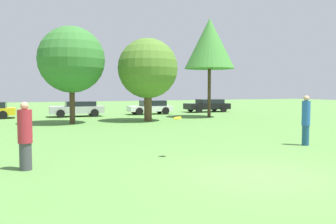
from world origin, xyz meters
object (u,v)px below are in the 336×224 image
at_px(parked_car_white, 151,107).
at_px(person_catcher, 306,120).
at_px(tree_2, 148,69).
at_px(person_thrower, 25,136).
at_px(tree_1, 71,60).
at_px(parked_car_silver, 77,108).
at_px(parked_car_black, 208,105).
at_px(tree_3, 210,44).
at_px(frisbee, 177,118).

bearing_deg(parked_car_white, person_catcher, 90.21).
xyz_separation_m(person_catcher, tree_2, (-1.68, 12.39, 2.60)).
distance_m(person_thrower, person_catcher, 9.94).
distance_m(person_thrower, tree_1, 13.40).
xyz_separation_m(tree_1, parked_car_white, (7.76, 6.20, -3.37)).
xyz_separation_m(person_thrower, tree_1, (3.22, 12.63, 3.11)).
distance_m(tree_1, parked_car_white, 10.49).
height_order(parked_car_silver, parked_car_black, parked_car_black).
height_order(person_thrower, tree_3, tree_3).
distance_m(person_thrower, parked_car_white, 21.80).
xyz_separation_m(person_catcher, tree_1, (-6.72, 12.57, 3.03)).
bearing_deg(person_thrower, parked_car_black, 48.20).
bearing_deg(person_thrower, tree_1, 75.34).
xyz_separation_m(frisbee, tree_3, (9.48, 13.79, 4.48)).
bearing_deg(parked_car_black, parked_car_white, 9.58).
xyz_separation_m(person_catcher, frisbee, (-5.54, -0.17, 0.26)).
bearing_deg(tree_1, parked_car_black, 26.15).
height_order(person_thrower, person_catcher, person_catcher).
height_order(frisbee, tree_3, tree_3).
bearing_deg(frisbee, parked_car_white, 70.83).
relative_size(person_catcher, parked_car_silver, 0.45).
relative_size(person_thrower, tree_2, 0.32).
relative_size(tree_1, tree_2, 1.08).
distance_m(frisbee, parked_car_silver, 18.82).
distance_m(person_thrower, parked_car_black, 26.02).
bearing_deg(tree_3, parked_car_white, 119.37).
bearing_deg(parked_car_silver, person_thrower, 79.61).
bearing_deg(parked_car_white, tree_2, 70.30).
bearing_deg(parked_car_black, tree_3, 63.48).
bearing_deg(parked_car_white, frisbee, 74.23).
relative_size(tree_2, parked_car_silver, 1.32).
bearing_deg(frisbee, parked_car_black, 56.82).
relative_size(tree_1, parked_car_white, 1.55).
bearing_deg(tree_3, parked_car_black, 60.08).
relative_size(tree_3, parked_car_silver, 1.79).
bearing_deg(parked_car_black, person_catcher, 72.86).
bearing_deg(tree_3, frisbee, -124.49).
relative_size(tree_1, tree_3, 0.79).
height_order(person_catcher, tree_2, tree_2).
height_order(person_catcher, tree_1, tree_1).
height_order(person_thrower, parked_car_white, person_thrower).
distance_m(parked_car_white, parked_car_black, 6.28).
xyz_separation_m(tree_2, tree_3, (5.62, 1.24, 2.15)).
relative_size(person_catcher, parked_car_black, 0.44).
distance_m(person_thrower, tree_3, 20.08).
xyz_separation_m(person_thrower, tree_2, (8.26, 12.45, 2.68)).
relative_size(tree_2, parked_car_white, 1.43).
distance_m(frisbee, tree_3, 17.33).
bearing_deg(tree_2, parked_car_silver, 120.43).
distance_m(person_catcher, frisbee, 5.55).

